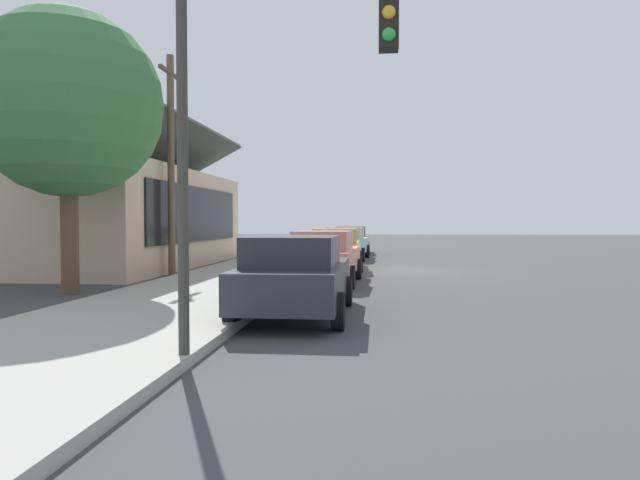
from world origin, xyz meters
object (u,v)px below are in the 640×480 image
car_coral (325,257)px  car_olive (351,239)px  car_charcoal (296,275)px  utility_pole_wooden (171,161)px  car_seafoam (346,243)px  fire_hydrant_red (300,257)px  traffic_light_main (264,91)px  shade_tree (68,104)px  car_mustard (336,248)px

car_coral → car_olive: 16.07m
car_charcoal → utility_pole_wooden: 9.89m
car_seafoam → fire_hydrant_red: car_seafoam is taller
traffic_light_main → fire_hydrant_red: bearing=6.5°
utility_pole_wooden → car_coral: bearing=-107.9°
traffic_light_main → utility_pole_wooden: bearing=26.2°
shade_tree → utility_pole_wooden: (4.91, -0.81, -0.91)m
car_mustard → car_seafoam: bearing=-3.7°
shade_tree → traffic_light_main: 9.35m
car_mustard → shade_tree: shade_tree is taller
utility_pole_wooden → fire_hydrant_red: utility_pole_wooden is taller
shade_tree → utility_pole_wooden: utility_pole_wooden is taller
car_charcoal → fire_hydrant_red: size_ratio=6.35×
car_mustard → traffic_light_main: traffic_light_main is taller
car_mustard → utility_pole_wooden: (-3.32, 5.36, 3.11)m
car_seafoam → traffic_light_main: (-20.45, -0.23, 2.67)m
car_mustard → shade_tree: (-8.23, 6.17, 4.03)m
car_olive → car_seafoam: bearing=179.4°
car_mustard → car_seafoam: size_ratio=0.99×
car_seafoam → car_charcoal: bearing=-176.8°
car_coral → utility_pole_wooden: utility_pole_wooden is taller
car_mustard → car_seafoam: 5.60m
car_coral → car_seafoam: same height
car_seafoam → car_coral: bearing=-176.8°
car_olive → car_coral: bearing=179.2°
car_olive → fire_hydrant_red: car_olive is taller
car_coral → car_mustard: (5.08, 0.08, 0.00)m
car_charcoal → shade_tree: bearing=66.2°
car_coral → car_mustard: 5.08m
car_olive → fire_hydrant_red: (-11.30, 1.40, -0.32)m
car_coral → fire_hydrant_red: car_coral is taller
car_mustard → fire_hydrant_red: car_mustard is taller
car_charcoal → car_seafoam: same height
car_charcoal → car_mustard: size_ratio=0.93×
car_coral → shade_tree: shade_tree is taller
traffic_light_main → fire_hydrant_red: 14.94m
shade_tree → car_mustard: bearing=-36.8°
car_olive → shade_tree: (-19.23, 6.21, 4.03)m
car_coral → car_olive: (16.07, 0.04, 0.00)m
car_mustard → fire_hydrant_red: (-0.31, 1.36, -0.32)m
car_coral → traffic_light_main: bearing=-176.9°
car_coral → car_olive: size_ratio=1.01×
car_charcoal → car_mustard: 10.96m
car_mustard → car_seafoam: same height
car_seafoam → traffic_light_main: traffic_light_main is taller
utility_pole_wooden → car_charcoal: bearing=-144.4°
traffic_light_main → utility_pole_wooden: size_ratio=0.69×
car_mustard → traffic_light_main: bearing=178.2°
traffic_light_main → utility_pole_wooden: utility_pole_wooden is taller
shade_tree → car_seafoam: bearing=-24.3°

